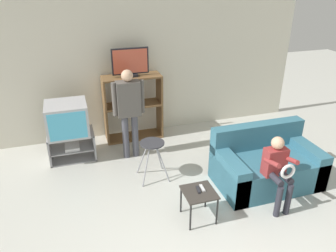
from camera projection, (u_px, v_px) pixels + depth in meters
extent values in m
cube|color=silver|center=(141.00, 68.00, 6.17)|extent=(6.40, 0.06, 2.60)
cube|color=#939399|center=(74.00, 157.00, 5.72)|extent=(0.76, 0.49, 0.02)
cube|color=#939399|center=(72.00, 147.00, 5.63)|extent=(0.73, 0.49, 0.02)
cube|color=#939399|center=(70.00, 134.00, 5.52)|extent=(0.76, 0.49, 0.02)
cube|color=#939399|center=(50.00, 149.00, 5.53)|extent=(0.03, 0.49, 0.48)
cube|color=#939399|center=(94.00, 143.00, 5.72)|extent=(0.03, 0.49, 0.48)
cube|color=white|center=(72.00, 147.00, 5.57)|extent=(0.24, 0.28, 0.05)
cube|color=#B2B2B7|center=(67.00, 119.00, 5.40)|extent=(0.66, 0.61, 0.54)
cube|color=#4CB7E0|center=(68.00, 126.00, 5.13)|extent=(0.58, 0.01, 0.46)
cube|color=brown|center=(105.00, 111.00, 6.02)|extent=(0.03, 0.41, 1.24)
cube|color=brown|center=(160.00, 105.00, 6.30)|extent=(0.03, 0.41, 1.24)
cube|color=brown|center=(134.00, 136.00, 6.42)|extent=(1.01, 0.41, 0.03)
cube|color=brown|center=(133.00, 105.00, 6.14)|extent=(1.01, 0.41, 0.03)
cube|color=brown|center=(131.00, 77.00, 5.90)|extent=(1.01, 0.41, 0.03)
cube|color=#9E7A4C|center=(123.00, 101.00, 5.98)|extent=(0.18, 0.04, 0.22)
cube|color=black|center=(131.00, 75.00, 5.87)|extent=(0.23, 0.20, 0.04)
cube|color=black|center=(130.00, 61.00, 5.76)|extent=(0.66, 0.04, 0.47)
cube|color=#D8593F|center=(130.00, 61.00, 5.74)|extent=(0.61, 0.01, 0.42)
cylinder|color=#99999E|center=(146.00, 166.00, 4.92)|extent=(0.19, 0.17, 0.62)
cylinder|color=#99999E|center=(163.00, 163.00, 4.98)|extent=(0.19, 0.17, 0.62)
cylinder|color=#99999E|center=(143.00, 158.00, 5.13)|extent=(0.19, 0.17, 0.62)
cylinder|color=#99999E|center=(158.00, 156.00, 5.19)|extent=(0.19, 0.17, 0.62)
cylinder|color=#333338|center=(152.00, 143.00, 4.92)|extent=(0.37, 0.37, 0.02)
cube|color=#38332D|center=(199.00, 192.00, 4.16)|extent=(0.41, 0.41, 0.02)
cylinder|color=black|center=(190.00, 217.00, 4.05)|extent=(0.02, 0.02, 0.41)
cylinder|color=black|center=(217.00, 212.00, 4.14)|extent=(0.02, 0.02, 0.41)
cylinder|color=black|center=(181.00, 200.00, 4.36)|extent=(0.02, 0.02, 0.41)
cylinder|color=black|center=(206.00, 195.00, 4.45)|extent=(0.02, 0.02, 0.41)
cube|color=#232328|center=(198.00, 190.00, 4.18)|extent=(0.06, 0.15, 0.02)
cube|color=silver|center=(202.00, 188.00, 4.21)|extent=(0.04, 0.15, 0.02)
cube|color=teal|center=(267.00, 170.00, 4.95)|extent=(1.51, 0.90, 0.46)
cube|color=teal|center=(258.00, 135.00, 5.07)|extent=(1.51, 0.20, 0.39)
cube|color=teal|center=(228.00, 174.00, 4.75)|extent=(0.22, 0.90, 0.58)
cube|color=teal|center=(303.00, 160.00, 5.09)|extent=(0.22, 0.90, 0.58)
cylinder|color=#4C4C56|center=(126.00, 137.00, 5.58)|extent=(0.11, 0.11, 0.78)
cylinder|color=#4C4C56|center=(135.00, 136.00, 5.63)|extent=(0.11, 0.11, 0.78)
cube|color=#5B5651|center=(128.00, 99.00, 5.31)|extent=(0.38, 0.20, 0.59)
cylinder|color=#5B5651|center=(114.00, 99.00, 5.24)|extent=(0.08, 0.08, 0.56)
cylinder|color=#5B5651|center=(142.00, 96.00, 5.36)|extent=(0.08, 0.08, 0.56)
sphere|color=#DBAD89|center=(127.00, 76.00, 5.14)|extent=(0.19, 0.19, 0.19)
cylinder|color=#2D2D38|center=(278.00, 202.00, 4.28)|extent=(0.08, 0.08, 0.46)
cylinder|color=#2D2D38|center=(288.00, 199.00, 4.32)|extent=(0.08, 0.08, 0.46)
cylinder|color=#2D2D38|center=(275.00, 178.00, 4.29)|extent=(0.09, 0.30, 0.09)
cylinder|color=#2D2D38|center=(284.00, 176.00, 4.33)|extent=(0.09, 0.30, 0.09)
cube|color=#993333|center=(275.00, 161.00, 4.37)|extent=(0.30, 0.17, 0.39)
cylinder|color=#993333|center=(272.00, 163.00, 4.19)|extent=(0.06, 0.31, 0.14)
cylinder|color=#993333|center=(290.00, 160.00, 4.27)|extent=(0.06, 0.31, 0.14)
sphere|color=#DBAD89|center=(278.00, 143.00, 4.25)|extent=(0.17, 0.17, 0.17)
torus|color=white|center=(288.00, 172.00, 4.12)|extent=(0.21, 0.04, 0.21)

